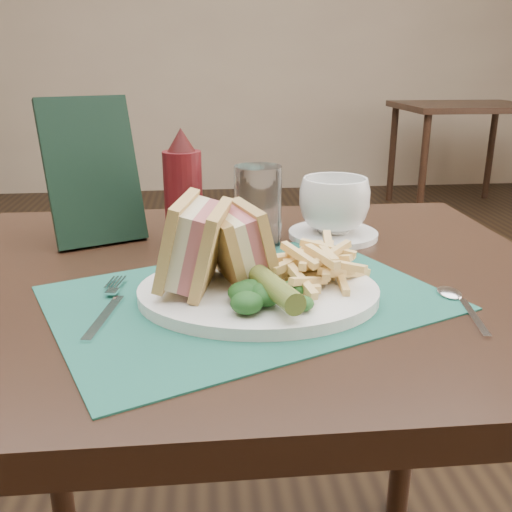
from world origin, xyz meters
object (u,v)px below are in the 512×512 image
at_px(table_main, 246,487).
at_px(saucer, 333,234).
at_px(sandwich_half_a, 177,243).
at_px(ketchup_bottle, 183,187).
at_px(check_presenter, 92,171).
at_px(plate, 258,292).
at_px(table_bg_right, 460,158).
at_px(placemat, 247,298).
at_px(coffee_cup, 334,205).
at_px(drinking_glass, 258,207).
at_px(sandwich_half_b, 224,245).

distance_m(table_main, saucer, 0.44).
xyz_separation_m(sandwich_half_a, ketchup_bottle, (0.00, 0.23, 0.02)).
distance_m(table_main, check_presenter, 0.57).
relative_size(plate, saucer, 2.00).
distance_m(plate, check_presenter, 0.38).
distance_m(table_bg_right, check_presenter, 3.64).
bearing_deg(placemat, coffee_cup, 56.20).
distance_m(saucer, coffee_cup, 0.05).
height_order(table_bg_right, placemat, placemat).
distance_m(table_main, table_bg_right, 3.63).
relative_size(table_main, placemat, 1.94).
distance_m(table_main, placemat, 0.39).
bearing_deg(saucer, ketchup_bottle, -177.49).
bearing_deg(table_bg_right, saucer, -118.35).
height_order(table_bg_right, drinking_glass, drinking_glass).
height_order(table_bg_right, coffee_cup, coffee_cup).
relative_size(sandwich_half_a, sandwich_half_b, 1.20).
xyz_separation_m(sandwich_half_a, sandwich_half_b, (0.06, 0.01, -0.01)).
relative_size(placemat, sandwich_half_a, 4.06).
bearing_deg(placemat, sandwich_half_a, 175.64).
bearing_deg(check_presenter, sandwich_half_a, -85.93).
relative_size(table_bg_right, ketchup_bottle, 4.84).
distance_m(placemat, plate, 0.02).
xyz_separation_m(table_bg_right, placemat, (-1.79, -3.26, 0.38)).
bearing_deg(drinking_glass, ketchup_bottle, 166.06).
xyz_separation_m(coffee_cup, drinking_glass, (-0.13, -0.04, 0.01)).
bearing_deg(plate, coffee_cup, 64.02).
distance_m(plate, coffee_cup, 0.30).
bearing_deg(sandwich_half_a, plate, 6.40).
bearing_deg(placemat, sandwich_half_b, 143.06).
height_order(table_main, coffee_cup, coffee_cup).
xyz_separation_m(table_bg_right, drinking_glass, (-1.76, -3.05, 0.44)).
xyz_separation_m(table_main, ketchup_bottle, (-0.09, 0.14, 0.47)).
height_order(saucer, ketchup_bottle, ketchup_bottle).
relative_size(plate, coffee_cup, 2.57).
height_order(plate, saucer, plate).
bearing_deg(sandwich_half_a, placemat, 7.40).
bearing_deg(ketchup_bottle, plate, -68.28).
height_order(plate, check_presenter, check_presenter).
xyz_separation_m(table_bg_right, saucer, (-1.62, -3.01, 0.38)).
height_order(coffee_cup, check_presenter, check_presenter).
relative_size(table_main, sandwich_half_a, 7.87).
height_order(sandwich_half_a, ketchup_bottle, ketchup_bottle).
distance_m(saucer, ketchup_bottle, 0.26).
height_order(placemat, check_presenter, check_presenter).
relative_size(coffee_cup, drinking_glass, 0.90).
xyz_separation_m(placemat, ketchup_bottle, (-0.08, 0.24, 0.09)).
distance_m(sandwich_half_a, drinking_glass, 0.24).
bearing_deg(sandwich_half_a, ketchup_bottle, 101.21).
xyz_separation_m(placemat, drinking_glass, (0.03, 0.21, 0.06)).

